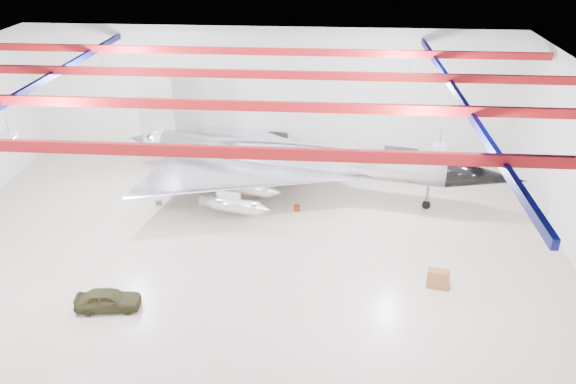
{
  "coord_description": "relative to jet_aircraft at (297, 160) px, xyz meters",
  "views": [
    {
      "loc": [
        5.04,
        -29.74,
        19.18
      ],
      "look_at": [
        2.57,
        2.0,
        3.11
      ],
      "focal_mm": 35.0,
      "sensor_mm": 36.0,
      "label": 1
    }
  ],
  "objects": [
    {
      "name": "oil_barrel",
      "position": [
        -3.62,
        -2.43,
        -2.47
      ],
      "size": [
        0.64,
        0.56,
        0.39
      ],
      "primitive_type": "cube",
      "rotation": [
        0.0,
        0.0,
        -0.24
      ],
      "color": "olive",
      "rests_on": "floor"
    },
    {
      "name": "floor",
      "position": [
        -2.72,
        -8.15,
        -2.66
      ],
      "size": [
        40.0,
        40.0,
        0.0
      ],
      "primitive_type": "plane",
      "color": "#BAAD94",
      "rests_on": "ground"
    },
    {
      "name": "wall_back",
      "position": [
        -2.72,
        6.85,
        2.84
      ],
      "size": [
        40.0,
        0.0,
        40.0
      ],
      "primitive_type": "plane",
      "rotation": [
        1.57,
        0.0,
        0.0
      ],
      "color": "silver",
      "rests_on": "floor"
    },
    {
      "name": "desk",
      "position": [
        8.73,
        -11.31,
        -2.1
      ],
      "size": [
        1.31,
        0.83,
        1.12
      ],
      "primitive_type": "cube",
      "rotation": [
        0.0,
        0.0,
        -0.19
      ],
      "color": "brown",
      "rests_on": "floor"
    },
    {
      "name": "jet_aircraft",
      "position": [
        0.0,
        0.0,
        0.0
      ],
      "size": [
        29.57,
        19.93,
        8.12
      ],
      "rotation": [
        0.0,
        0.0,
        -0.19
      ],
      "color": "silver",
      "rests_on": "floor"
    },
    {
      "name": "tool_chest",
      "position": [
        0.22,
        -2.86,
        -2.46
      ],
      "size": [
        0.57,
        0.57,
        0.4
      ],
      "primitive_type": "cylinder",
      "rotation": [
        0.0,
        0.0,
        -0.35
      ],
      "color": "maroon",
      "rests_on": "floor"
    },
    {
      "name": "jeep",
      "position": [
        -9.13,
        -14.6,
        -2.07
      ],
      "size": [
        3.62,
        1.86,
        1.18
      ],
      "primitive_type": "imported",
      "rotation": [
        0.0,
        0.0,
        1.71
      ],
      "color": "#323219",
      "rests_on": "floor"
    },
    {
      "name": "crate_small",
      "position": [
        -9.86,
        -2.71,
        -2.52
      ],
      "size": [
        0.49,
        0.44,
        0.29
      ],
      "primitive_type": "cube",
      "rotation": [
        0.0,
        0.0,
        0.3
      ],
      "color": "#59595B",
      "rests_on": "floor"
    },
    {
      "name": "toolbox_red",
      "position": [
        -2.58,
        -0.88,
        -2.53
      ],
      "size": [
        0.47,
        0.43,
        0.27
      ],
      "primitive_type": "cube",
      "rotation": [
        0.0,
        0.0,
        0.4
      ],
      "color": "maroon",
      "rests_on": "floor"
    },
    {
      "name": "crate_ply",
      "position": [
        -6.18,
        -2.97,
        -2.46
      ],
      "size": [
        0.66,
        0.57,
        0.4
      ],
      "primitive_type": "cube",
      "rotation": [
        0.0,
        0.0,
        -0.2
      ],
      "color": "olive",
      "rests_on": "floor"
    },
    {
      "name": "ceiling",
      "position": [
        -2.72,
        -8.15,
        8.34
      ],
      "size": [
        40.0,
        40.0,
        0.0
      ],
      "primitive_type": "plane",
      "rotation": [
        3.14,
        0.0,
        0.0
      ],
      "color": "#0A0F38",
      "rests_on": "wall_back"
    },
    {
      "name": "spares_box",
      "position": [
        -0.95,
        1.89,
        -2.46
      ],
      "size": [
        0.59,
        0.59,
        0.4
      ],
      "primitive_type": "cylinder",
      "rotation": [
        0.0,
        0.0,
        0.43
      ],
      "color": "#59595B",
      "rests_on": "floor"
    },
    {
      "name": "ceiling_structure",
      "position": [
        -2.72,
        -8.15,
        7.66
      ],
      "size": [
        39.5,
        29.5,
        1.08
      ],
      "color": "maroon",
      "rests_on": "ceiling"
    }
  ]
}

